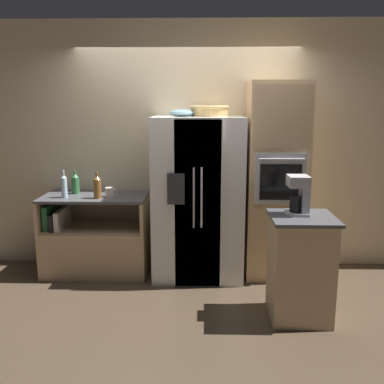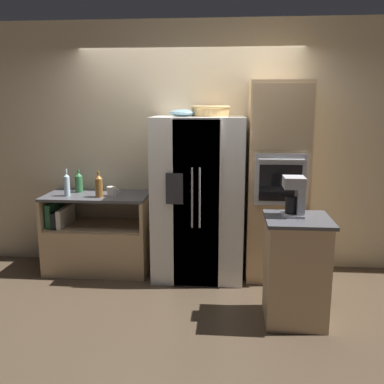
{
  "view_description": "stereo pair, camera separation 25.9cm",
  "coord_description": "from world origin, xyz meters",
  "px_view_note": "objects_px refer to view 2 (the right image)",
  "views": [
    {
      "loc": [
        0.19,
        -4.47,
        1.89
      ],
      "look_at": [
        0.06,
        -0.02,
        0.97
      ],
      "focal_mm": 40.0,
      "sensor_mm": 36.0,
      "label": 1
    },
    {
      "loc": [
        0.44,
        -4.45,
        1.89
      ],
      "look_at": [
        0.06,
        -0.02,
        0.97
      ],
      "focal_mm": 40.0,
      "sensor_mm": 36.0,
      "label": 2
    }
  ],
  "objects_px": {
    "bottle_short": "(67,184)",
    "coffee_maker": "(296,195)",
    "wall_oven": "(277,182)",
    "wicker_basket": "(210,111)",
    "bottle_tall": "(99,186)",
    "fruit_bowl": "(183,113)",
    "bottle_wide": "(79,182)",
    "refrigerator": "(199,198)",
    "mug": "(112,191)"
  },
  "relations": [
    {
      "from": "bottle_tall",
      "to": "fruit_bowl",
      "type": "bearing_deg",
      "value": 5.77
    },
    {
      "from": "bottle_short",
      "to": "mug",
      "type": "xyz_separation_m",
      "value": [
        0.49,
        0.04,
        -0.08
      ]
    },
    {
      "from": "refrigerator",
      "to": "mug",
      "type": "relative_size",
      "value": 12.92
    },
    {
      "from": "refrigerator",
      "to": "wall_oven",
      "type": "relative_size",
      "value": 0.83
    },
    {
      "from": "bottle_wide",
      "to": "coffee_maker",
      "type": "bearing_deg",
      "value": -24.87
    },
    {
      "from": "fruit_bowl",
      "to": "bottle_tall",
      "type": "xyz_separation_m",
      "value": [
        -0.91,
        -0.09,
        -0.78
      ]
    },
    {
      "from": "bottle_wide",
      "to": "wall_oven",
      "type": "bearing_deg",
      "value": -2.66
    },
    {
      "from": "wall_oven",
      "to": "bottle_tall",
      "type": "xyz_separation_m",
      "value": [
        -1.92,
        -0.14,
        -0.05
      ]
    },
    {
      "from": "bottle_short",
      "to": "wall_oven",
      "type": "bearing_deg",
      "value": 2.84
    },
    {
      "from": "mug",
      "to": "coffee_maker",
      "type": "relative_size",
      "value": 0.4
    },
    {
      "from": "wicker_basket",
      "to": "coffee_maker",
      "type": "relative_size",
      "value": 1.22
    },
    {
      "from": "wall_oven",
      "to": "bottle_short",
      "type": "xyz_separation_m",
      "value": [
        -2.29,
        -0.11,
        -0.04
      ]
    },
    {
      "from": "mug",
      "to": "fruit_bowl",
      "type": "bearing_deg",
      "value": 1.58
    },
    {
      "from": "refrigerator",
      "to": "bottle_short",
      "type": "bearing_deg",
      "value": -178.06
    },
    {
      "from": "fruit_bowl",
      "to": "mug",
      "type": "relative_size",
      "value": 2.02
    },
    {
      "from": "bottle_wide",
      "to": "mug",
      "type": "bearing_deg",
      "value": -22.24
    },
    {
      "from": "bottle_short",
      "to": "wicker_basket",
      "type": "bearing_deg",
      "value": 5.34
    },
    {
      "from": "bottle_short",
      "to": "bottle_wide",
      "type": "relative_size",
      "value": 1.16
    },
    {
      "from": "wicker_basket",
      "to": "fruit_bowl",
      "type": "relative_size",
      "value": 1.53
    },
    {
      "from": "bottle_short",
      "to": "coffee_maker",
      "type": "distance_m",
      "value": 2.49
    },
    {
      "from": "wicker_basket",
      "to": "bottle_tall",
      "type": "distance_m",
      "value": 1.45
    },
    {
      "from": "wicker_basket",
      "to": "bottle_tall",
      "type": "bearing_deg",
      "value": -171.68
    },
    {
      "from": "bottle_tall",
      "to": "coffee_maker",
      "type": "bearing_deg",
      "value": -22.38
    },
    {
      "from": "fruit_bowl",
      "to": "bottle_short",
      "type": "xyz_separation_m",
      "value": [
        -1.28,
        -0.06,
        -0.77
      ]
    },
    {
      "from": "fruit_bowl",
      "to": "coffee_maker",
      "type": "distance_m",
      "value": 1.55
    },
    {
      "from": "wicker_basket",
      "to": "bottle_wide",
      "type": "bearing_deg",
      "value": 177.32
    },
    {
      "from": "wall_oven",
      "to": "bottle_tall",
      "type": "height_order",
      "value": "wall_oven"
    },
    {
      "from": "fruit_bowl",
      "to": "bottle_short",
      "type": "bearing_deg",
      "value": -177.17
    },
    {
      "from": "mug",
      "to": "refrigerator",
      "type": "bearing_deg",
      "value": 0.46
    },
    {
      "from": "mug",
      "to": "coffee_maker",
      "type": "xyz_separation_m",
      "value": [
        1.86,
        -0.88,
        0.19
      ]
    },
    {
      "from": "refrigerator",
      "to": "bottle_wide",
      "type": "distance_m",
      "value": 1.41
    },
    {
      "from": "fruit_bowl",
      "to": "bottle_wide",
      "type": "relative_size",
      "value": 1.06
    },
    {
      "from": "wicker_basket",
      "to": "mug",
      "type": "xyz_separation_m",
      "value": [
        -1.08,
        -0.1,
        -0.88
      ]
    },
    {
      "from": "bottle_tall",
      "to": "bottle_short",
      "type": "distance_m",
      "value": 0.37
    },
    {
      "from": "bottle_wide",
      "to": "coffee_maker",
      "type": "distance_m",
      "value": 2.52
    },
    {
      "from": "wall_oven",
      "to": "wicker_basket",
      "type": "height_order",
      "value": "wall_oven"
    },
    {
      "from": "wall_oven",
      "to": "bottle_wide",
      "type": "relative_size",
      "value": 8.22
    },
    {
      "from": "bottle_short",
      "to": "mug",
      "type": "relative_size",
      "value": 2.2
    },
    {
      "from": "bottle_wide",
      "to": "bottle_tall",
      "type": "bearing_deg",
      "value": -38.51
    },
    {
      "from": "bottle_wide",
      "to": "bottle_short",
      "type": "bearing_deg",
      "value": -104.89
    },
    {
      "from": "refrigerator",
      "to": "wall_oven",
      "type": "xyz_separation_m",
      "value": [
        0.84,
        0.06,
        0.18
      ]
    },
    {
      "from": "bottle_tall",
      "to": "bottle_short",
      "type": "bearing_deg",
      "value": 175.5
    },
    {
      "from": "wall_oven",
      "to": "bottle_wide",
      "type": "bearing_deg",
      "value": 177.34
    },
    {
      "from": "wall_oven",
      "to": "bottle_short",
      "type": "bearing_deg",
      "value": -177.16
    },
    {
      "from": "wall_oven",
      "to": "bottle_short",
      "type": "relative_size",
      "value": 7.07
    },
    {
      "from": "bottle_tall",
      "to": "mug",
      "type": "distance_m",
      "value": 0.16
    },
    {
      "from": "wall_oven",
      "to": "coffee_maker",
      "type": "xyz_separation_m",
      "value": [
        0.06,
        -0.96,
        0.06
      ]
    },
    {
      "from": "wicker_basket",
      "to": "bottle_wide",
      "type": "xyz_separation_m",
      "value": [
        -1.51,
        0.07,
        -0.81
      ]
    },
    {
      "from": "fruit_bowl",
      "to": "refrigerator",
      "type": "bearing_deg",
      "value": -4.64
    },
    {
      "from": "wall_oven",
      "to": "wicker_basket",
      "type": "xyz_separation_m",
      "value": [
        -0.72,
        0.03,
        0.75
      ]
    }
  ]
}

